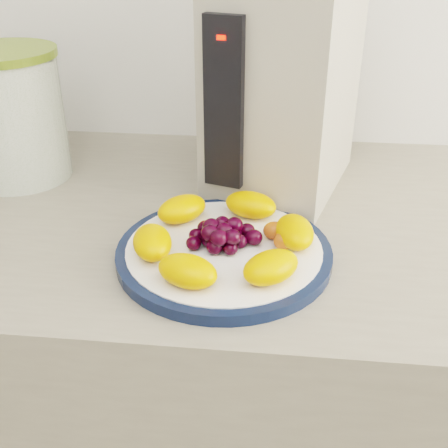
# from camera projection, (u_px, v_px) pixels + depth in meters

# --- Properties ---
(counter) EXTENTS (3.50, 0.60, 0.90)m
(counter) POSITION_uv_depth(u_px,v_px,m) (204.00, 419.00, 1.06)
(counter) COLOR gray
(counter) RESTS_ON floor
(cabinet_face) EXTENTS (3.48, 0.58, 0.84)m
(cabinet_face) POSITION_uv_depth(u_px,v_px,m) (204.00, 430.00, 1.07)
(cabinet_face) COLOR #957151
(cabinet_face) RESTS_ON floor
(plate_rim) EXTENTS (0.27, 0.27, 0.01)m
(plate_rim) POSITION_uv_depth(u_px,v_px,m) (224.00, 253.00, 0.71)
(plate_rim) COLOR #0E1A37
(plate_rim) RESTS_ON counter
(plate_face) EXTENTS (0.25, 0.25, 0.02)m
(plate_face) POSITION_uv_depth(u_px,v_px,m) (224.00, 252.00, 0.71)
(plate_face) COLOR white
(plate_face) RESTS_ON counter
(canister) EXTENTS (0.18, 0.18, 0.19)m
(canister) POSITION_uv_depth(u_px,v_px,m) (12.00, 119.00, 0.89)
(canister) COLOR #37581E
(canister) RESTS_ON counter
(canister_lid) EXTENTS (0.19, 0.19, 0.01)m
(canister_lid) POSITION_uv_depth(u_px,v_px,m) (0.00, 53.00, 0.84)
(canister_lid) COLOR olive
(canister_lid) RESTS_ON canister
(appliance_body) EXTENTS (0.24, 0.29, 0.31)m
(appliance_body) POSITION_uv_depth(u_px,v_px,m) (285.00, 87.00, 0.84)
(appliance_body) COLOR #A7A190
(appliance_body) RESTS_ON counter
(appliance_panel) EXTENTS (0.06, 0.03, 0.23)m
(appliance_panel) POSITION_uv_depth(u_px,v_px,m) (224.00, 105.00, 0.75)
(appliance_panel) COLOR black
(appliance_panel) RESTS_ON appliance_body
(appliance_led) EXTENTS (0.01, 0.01, 0.01)m
(appliance_led) POSITION_uv_depth(u_px,v_px,m) (221.00, 37.00, 0.70)
(appliance_led) COLOR #FF0C05
(appliance_led) RESTS_ON appliance_panel
(fruit_plate) EXTENTS (0.24, 0.24, 0.03)m
(fruit_plate) POSITION_uv_depth(u_px,v_px,m) (227.00, 235.00, 0.70)
(fruit_plate) COLOR orange
(fruit_plate) RESTS_ON plate_face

